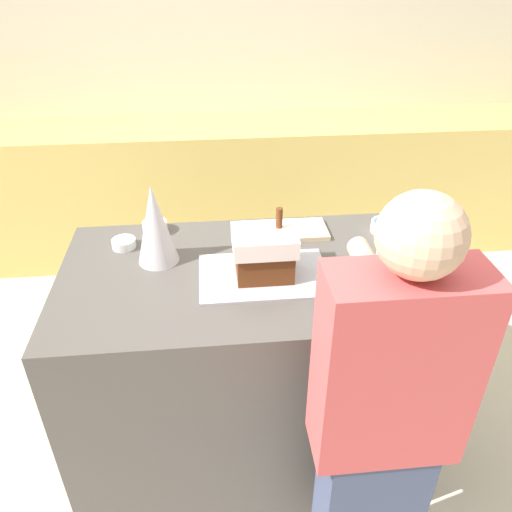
# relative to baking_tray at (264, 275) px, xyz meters

# --- Properties ---
(ground_plane) EXTENTS (12.00, 12.00, 0.00)m
(ground_plane) POSITION_rel_baking_tray_xyz_m (-0.05, 0.04, -0.95)
(ground_plane) COLOR beige
(wall_back) EXTENTS (8.00, 0.05, 2.60)m
(wall_back) POSITION_rel_baking_tray_xyz_m (-0.05, 2.15, 0.35)
(wall_back) COLOR beige
(wall_back) RESTS_ON ground_plane
(back_cabinet_block) EXTENTS (6.00, 0.60, 0.95)m
(back_cabinet_block) POSITION_rel_baking_tray_xyz_m (-0.05, 1.82, -0.47)
(back_cabinet_block) COLOR #DBBC60
(back_cabinet_block) RESTS_ON ground_plane
(kitchen_island) EXTENTS (1.42, 0.81, 0.94)m
(kitchen_island) POSITION_rel_baking_tray_xyz_m (-0.05, 0.04, -0.48)
(kitchen_island) COLOR #514C47
(kitchen_island) RESTS_ON ground_plane
(baking_tray) EXTENTS (0.47, 0.32, 0.01)m
(baking_tray) POSITION_rel_baking_tray_xyz_m (0.00, 0.00, 0.00)
(baking_tray) COLOR #B2B2BC
(baking_tray) RESTS_ON kitchen_island
(gingerbread_house) EXTENTS (0.22, 0.18, 0.25)m
(gingerbread_house) POSITION_rel_baking_tray_xyz_m (0.00, 0.00, 0.10)
(gingerbread_house) COLOR #5B2D14
(gingerbread_house) RESTS_ON baking_tray
(decorative_tree) EXTENTS (0.15, 0.15, 0.31)m
(decorative_tree) POSITION_rel_baking_tray_xyz_m (-0.39, 0.15, 0.15)
(decorative_tree) COLOR silver
(decorative_tree) RESTS_ON kitchen_island
(candy_bowl_beside_tree) EXTENTS (0.12, 0.12, 0.05)m
(candy_bowl_beside_tree) POSITION_rel_baking_tray_xyz_m (0.55, 0.28, 0.02)
(candy_bowl_beside_tree) COLOR silver
(candy_bowl_beside_tree) RESTS_ON kitchen_island
(candy_bowl_behind_tray) EXTENTS (0.09, 0.09, 0.04)m
(candy_bowl_behind_tray) POSITION_rel_baking_tray_xyz_m (-0.53, 0.26, 0.02)
(candy_bowl_behind_tray) COLOR silver
(candy_bowl_behind_tray) RESTS_ON kitchen_island
(candy_bowl_far_right) EXTENTS (0.10, 0.10, 0.05)m
(candy_bowl_far_right) POSITION_rel_baking_tray_xyz_m (-0.42, 0.37, 0.02)
(candy_bowl_far_right) COLOR white
(candy_bowl_far_right) RESTS_ON kitchen_island
(candy_bowl_near_tray_right) EXTENTS (0.11, 0.11, 0.04)m
(candy_bowl_near_tray_right) POSITION_rel_baking_tray_xyz_m (0.49, 0.04, 0.02)
(candy_bowl_near_tray_right) COLOR silver
(candy_bowl_near_tray_right) RESTS_ON kitchen_island
(cookbook) EXTENTS (0.22, 0.17, 0.02)m
(cookbook) POSITION_rel_baking_tray_xyz_m (0.19, 0.31, 0.01)
(cookbook) COLOR #CCB78C
(cookbook) RESTS_ON kitchen_island
(mug) EXTENTS (0.07, 0.07, 0.08)m
(mug) POSITION_rel_baking_tray_xyz_m (0.55, -0.09, 0.04)
(mug) COLOR white
(mug) RESTS_ON kitchen_island
(person) EXTENTS (0.40, 0.51, 1.54)m
(person) POSITION_rel_baking_tray_xyz_m (0.27, -0.60, -0.15)
(person) COLOR #424C6B
(person) RESTS_ON ground_plane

